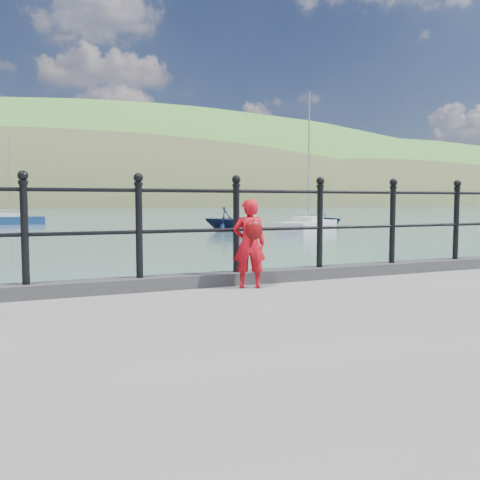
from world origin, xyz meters
name	(u,v)px	position (x,y,z in m)	size (l,w,h in m)	color
ground	(187,365)	(0.00, 0.00, 0.00)	(600.00, 600.00, 0.00)	#2D4251
kerb	(190,281)	(0.00, -0.15, 1.07)	(60.00, 0.30, 0.15)	#28282B
railing	(189,218)	(0.00, -0.15, 1.82)	(18.11, 0.11, 1.20)	black
far_shore	(116,253)	(38.34, 239.41, -22.57)	(830.00, 200.00, 156.00)	#333A21
child	(249,243)	(0.63, -0.48, 1.53)	(0.44, 0.37, 1.05)	red
launch_blue	(321,219)	(21.70, 31.46, 0.49)	(3.36, 4.70, 0.97)	navy
launch_navy	(227,219)	(10.79, 25.86, 0.84)	(2.75, 3.19, 1.68)	black
sailboat_near	(308,226)	(15.79, 23.63, 0.34)	(6.58, 5.92, 9.46)	beige
sailboat_port	(12,221)	(-2.75, 42.73, 0.34)	(5.45, 1.82, 7.95)	navy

